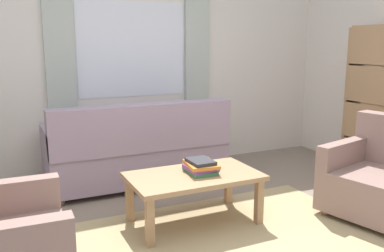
{
  "coord_description": "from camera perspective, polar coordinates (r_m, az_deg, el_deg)",
  "views": [
    {
      "loc": [
        -1.47,
        -2.56,
        1.53
      ],
      "look_at": [
        0.07,
        0.7,
        0.8
      ],
      "focal_mm": 38.62,
      "sensor_mm": 36.0,
      "label": 1
    }
  ],
  "objects": [
    {
      "name": "window_with_curtains",
      "position": [
        4.96,
        -8.17,
        10.4
      ],
      "size": [
        1.98,
        0.07,
        1.4
      ],
      "color": "white"
    },
    {
      "name": "ground_plane",
      "position": [
        3.33,
        4.2,
        -15.98
      ],
      "size": [
        6.24,
        6.24,
        0.0
      ],
      "primitive_type": "plane",
      "color": "gray"
    },
    {
      "name": "couch",
      "position": [
        4.53,
        -7.51,
        -3.53
      ],
      "size": [
        1.9,
        0.82,
        0.92
      ],
      "rotation": [
        0.0,
        0.0,
        3.14
      ],
      "color": "#998499",
      "rests_on": "ground_plane"
    },
    {
      "name": "wall_back",
      "position": [
        5.05,
        -8.4,
        8.71
      ],
      "size": [
        5.32,
        0.12,
        2.6
      ],
      "primitive_type": "cube",
      "color": "silver",
      "rests_on": "ground_plane"
    },
    {
      "name": "book_stack_on_table",
      "position": [
        3.53,
        1.21,
        -5.58
      ],
      "size": [
        0.28,
        0.34,
        0.12
      ],
      "color": "#387F4C",
      "rests_on": "coffee_table"
    },
    {
      "name": "coffee_table",
      "position": [
        3.53,
        0.25,
        -7.55
      ],
      "size": [
        1.1,
        0.64,
        0.44
      ],
      "color": "#A87F56",
      "rests_on": "ground_plane"
    },
    {
      "name": "area_rug",
      "position": [
        3.32,
        4.21,
        -15.89
      ],
      "size": [
        2.59,
        1.7,
        0.01
      ],
      "primitive_type": "cube",
      "color": "tan",
      "rests_on": "ground_plane"
    }
  ]
}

